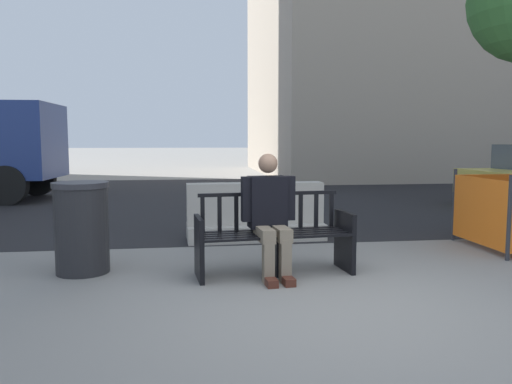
{
  "coord_description": "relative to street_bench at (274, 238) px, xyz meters",
  "views": [
    {
      "loc": [
        -1.36,
        -4.09,
        1.45
      ],
      "look_at": [
        -0.45,
        2.67,
        0.75
      ],
      "focal_mm": 35.0,
      "sensor_mm": 36.0,
      "label": 1
    }
  ],
  "objects": [
    {
      "name": "seated_person",
      "position": [
        -0.06,
        -0.06,
        0.29
      ],
      "size": [
        0.59,
        0.75,
        1.31
      ],
      "color": "black",
      "rests_on": "ground"
    },
    {
      "name": "street_bench",
      "position": [
        0.0,
        0.0,
        0.0
      ],
      "size": [
        1.73,
        0.68,
        0.88
      ],
      "color": "black",
      "rests_on": "ground"
    },
    {
      "name": "jersey_barrier_centre",
      "position": [
        0.05,
        1.92,
        -0.06
      ],
      "size": [
        2.03,
        0.76,
        0.84
      ],
      "color": "#ADA89E",
      "rests_on": "ground"
    },
    {
      "name": "ground_plane",
      "position": [
        0.45,
        -1.19,
        -0.4
      ],
      "size": [
        200.0,
        200.0,
        0.0
      ],
      "primitive_type": "plane",
      "color": "gray"
    },
    {
      "name": "trash_bin",
      "position": [
        -2.08,
        0.33,
        0.11
      ],
      "size": [
        0.6,
        0.6,
        1.0
      ],
      "color": "#232326",
      "rests_on": "ground"
    },
    {
      "name": "street_asphalt",
      "position": [
        0.45,
        7.51,
        -0.39
      ],
      "size": [
        120.0,
        12.0,
        0.01
      ],
      "primitive_type": "cube",
      "color": "black",
      "rests_on": "ground"
    }
  ]
}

